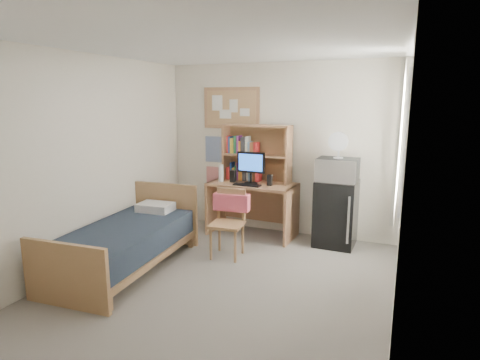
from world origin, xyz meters
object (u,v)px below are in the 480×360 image
at_px(desk_fan, 339,147).
at_px(speaker_right, 270,180).
at_px(bed, 125,248).
at_px(desk_chair, 227,224).
at_px(mini_fridge, 336,213).
at_px(speaker_left, 233,176).
at_px(bulletin_board, 231,108).
at_px(desk, 252,209).
at_px(microwave, 338,170).
at_px(monitor, 251,169).

bearing_deg(desk_fan, speaker_right, -172.32).
distance_m(bed, desk_fan, 3.10).
relative_size(desk_chair, speaker_right, 5.62).
xyz_separation_m(mini_fridge, desk_fan, (-0.00, -0.02, 0.95)).
height_order(desk_chair, speaker_left, speaker_left).
distance_m(bed, speaker_right, 2.23).
bearing_deg(speaker_left, mini_fridge, 6.17).
relative_size(bulletin_board, speaker_right, 5.88).
height_order(desk, speaker_right, speaker_right).
bearing_deg(desk_fan, mini_fridge, 90.00).
bearing_deg(mini_fridge, desk, -176.25).
bearing_deg(mini_fridge, desk_chair, -139.65).
relative_size(desk, speaker_left, 7.05).
relative_size(bed, desk_fan, 5.96).
xyz_separation_m(bed, microwave, (2.24, 1.82, 0.83)).
bearing_deg(speaker_left, desk_chair, -68.59).
bearing_deg(desk_fan, desk, -177.16).
bearing_deg(speaker_right, desk_fan, 8.84).
xyz_separation_m(microwave, desk_fan, (0.00, 0.00, 0.32)).
xyz_separation_m(bulletin_board, bed, (-0.50, -2.12, -1.65)).
bearing_deg(desk_chair, speaker_right, 66.15).
xyz_separation_m(desk, desk_fan, (1.25, 0.03, 1.01)).
height_order(desk, bed, desk).
bearing_deg(microwave, bulletin_board, 171.70).
xyz_separation_m(monitor, desk_fan, (1.25, 0.09, 0.38)).
bearing_deg(bulletin_board, desk_chair, -69.02).
distance_m(desk, desk_fan, 1.61).
height_order(mini_fridge, speaker_left, speaker_left).
distance_m(bulletin_board, desk_fan, 1.83).
distance_m(desk_chair, desk_fan, 1.86).
bearing_deg(mini_fridge, speaker_right, -171.14).
bearing_deg(speaker_left, desk, 11.31).
height_order(speaker_right, desk_fan, desk_fan).
distance_m(desk_chair, mini_fridge, 1.60).
height_order(bulletin_board, speaker_left, bulletin_board).
relative_size(microwave, desk_fan, 1.67).
distance_m(microwave, desk_fan, 0.32).
bearing_deg(speaker_right, desk_chair, -105.69).
bearing_deg(desk_chair, desk_fan, 32.80).
height_order(bulletin_board, microwave, bulletin_board).
xyz_separation_m(monitor, speaker_right, (0.30, -0.01, -0.15)).
height_order(monitor, desk_fan, desk_fan).
height_order(desk, microwave, microwave).
distance_m(monitor, microwave, 1.26).
xyz_separation_m(mini_fridge, microwave, (-0.00, -0.02, 0.63)).
bearing_deg(bed, monitor, 56.74).
bearing_deg(desk_chair, mini_fridge, 33.35).
bearing_deg(desk_fan, microwave, 0.00).
distance_m(bulletin_board, mini_fridge, 2.28).
distance_m(bulletin_board, desk_chair, 2.01).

